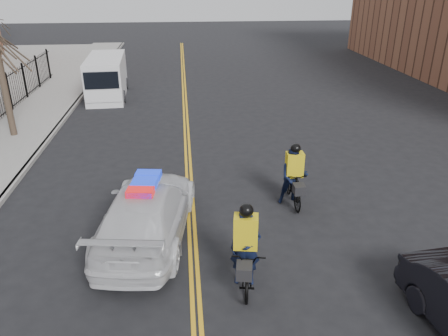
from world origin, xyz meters
TOP-DOWN VIEW (x-y plane):
  - ground at (0.00, 0.00)m, footprint 120.00×120.00m
  - center_line_left at (-0.08, 8.00)m, footprint 0.10×60.00m
  - center_line_right at (0.08, 8.00)m, footprint 0.10×60.00m
  - sidewalk at (-7.50, 8.00)m, footprint 3.00×60.00m
  - curb at (-6.00, 8.00)m, footprint 0.20×60.00m
  - police_cruiser at (-1.20, 1.41)m, footprint 2.89×5.60m
  - cargo_van at (-4.47, 16.77)m, footprint 2.35×5.55m
  - cyclist_near at (1.18, -0.77)m, footprint 1.09×2.21m
  - cyclist_far at (3.21, 2.94)m, footprint 0.90×1.98m

SIDE VIEW (x-z plane):
  - ground at x=0.00m, z-range 0.00..0.00m
  - center_line_left at x=-0.08m, z-range 0.00..0.01m
  - center_line_right at x=0.08m, z-range 0.00..0.01m
  - sidewalk at x=-7.50m, z-range 0.00..0.15m
  - curb at x=-6.00m, z-range 0.00..0.15m
  - cyclist_near at x=1.18m, z-range -0.32..1.76m
  - police_cruiser at x=-1.20m, z-range -0.07..1.64m
  - cyclist_far at x=3.21m, z-range -0.21..1.79m
  - cargo_van at x=-4.47m, z-range -0.03..2.26m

